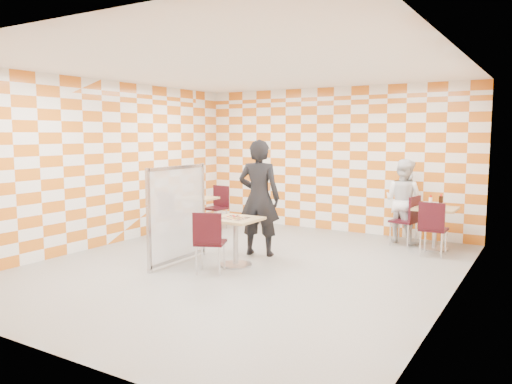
# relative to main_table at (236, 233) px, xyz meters

# --- Properties ---
(room_shell) EXTENTS (7.00, 7.00, 7.00)m
(room_shell) POSITION_rel_main_table_xyz_m (0.15, 0.54, 0.99)
(room_shell) COLOR gray
(room_shell) RESTS_ON ground
(main_table) EXTENTS (0.70, 0.70, 0.75)m
(main_table) POSITION_rel_main_table_xyz_m (0.00, 0.00, 0.00)
(main_table) COLOR tan
(main_table) RESTS_ON ground
(second_table) EXTENTS (0.70, 0.70, 0.75)m
(second_table) POSITION_rel_main_table_xyz_m (2.41, 2.74, 0.00)
(second_table) COLOR tan
(second_table) RESTS_ON ground
(empty_table) EXTENTS (0.70, 0.70, 0.75)m
(empty_table) POSITION_rel_main_table_xyz_m (-2.06, 1.66, 0.00)
(empty_table) COLOR tan
(empty_table) RESTS_ON ground
(chair_main_front) EXTENTS (0.55, 0.56, 0.92)m
(chair_main_front) POSITION_rel_main_table_xyz_m (-0.07, -0.60, 0.04)
(chair_main_front) COLOR black
(chair_main_front) RESTS_ON ground
(chair_second_front) EXTENTS (0.43, 0.44, 0.92)m
(chair_second_front) POSITION_rel_main_table_xyz_m (2.49, 2.15, 0.04)
(chair_second_front) COLOR black
(chair_second_front) RESTS_ON ground
(chair_second_side) EXTENTS (0.50, 0.49, 0.92)m
(chair_second_side) POSITION_rel_main_table_xyz_m (1.95, 2.75, 0.04)
(chair_second_side) COLOR black
(chair_second_side) RESTS_ON ground
(chair_empty_near) EXTENTS (0.47, 0.48, 0.92)m
(chair_empty_near) POSITION_rel_main_table_xyz_m (-2.17, 1.00, 0.04)
(chair_empty_near) COLOR black
(chair_empty_near) RESTS_ON ground
(chair_empty_far) EXTENTS (0.46, 0.46, 0.92)m
(chair_empty_far) POSITION_rel_main_table_xyz_m (-2.01, 2.37, 0.04)
(chair_empty_far) COLOR black
(chair_empty_far) RESTS_ON ground
(partition) EXTENTS (0.08, 1.38, 1.55)m
(partition) POSITION_rel_main_table_xyz_m (-0.86, -0.34, 0.28)
(partition) COLOR white
(partition) RESTS_ON ground
(man_dark) EXTENTS (0.80, 0.62, 1.95)m
(man_dark) POSITION_rel_main_table_xyz_m (-0.05, 0.79, 0.46)
(man_dark) COLOR black
(man_dark) RESTS_ON ground
(man_white) EXTENTS (0.91, 0.80, 1.57)m
(man_white) POSITION_rel_main_table_xyz_m (1.77, 3.04, 0.28)
(man_white) COLOR white
(man_white) RESTS_ON ground
(pizza_on_foil) EXTENTS (0.40, 0.40, 0.04)m
(pizza_on_foil) POSITION_rel_main_table_xyz_m (-0.00, -0.02, 0.26)
(pizza_on_foil) COLOR silver
(pizza_on_foil) RESTS_ON main_table
(sport_bottle) EXTENTS (0.06, 0.06, 0.20)m
(sport_bottle) POSITION_rel_main_table_xyz_m (2.30, 2.85, 0.33)
(sport_bottle) COLOR white
(sport_bottle) RESTS_ON second_table
(soda_bottle) EXTENTS (0.07, 0.07, 0.23)m
(soda_bottle) POSITION_rel_main_table_xyz_m (2.48, 2.82, 0.34)
(soda_bottle) COLOR black
(soda_bottle) RESTS_ON second_table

